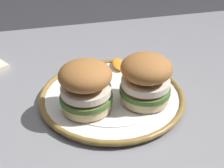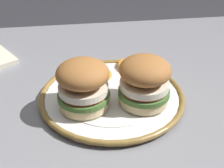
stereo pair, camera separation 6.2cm
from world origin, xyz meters
The scene contains 7 objects.
dining_table centered at (0.00, 0.00, 0.65)m, with size 1.46×0.82×0.75m.
dinner_plate centered at (-0.01, 0.05, 0.76)m, with size 0.31×0.31×0.02m.
sandwich_half_left centered at (-0.07, 0.09, 0.82)m, with size 0.11×0.11×0.10m.
sandwich_half_right centered at (0.05, 0.08, 0.82)m, with size 0.13×0.13×0.10m.
orange_peel_curled centered at (0.00, -0.02, 0.77)m, with size 0.06×0.06×0.01m.
orange_peel_strip_long centered at (-0.06, -0.07, 0.77)m, with size 0.04×0.07×0.01m.
orange_peel_strip_short centered at (0.04, -0.07, 0.77)m, with size 0.05×0.07×0.01m.
Camera 1 is at (0.12, 0.58, 1.14)m, focal length 49.32 mm.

